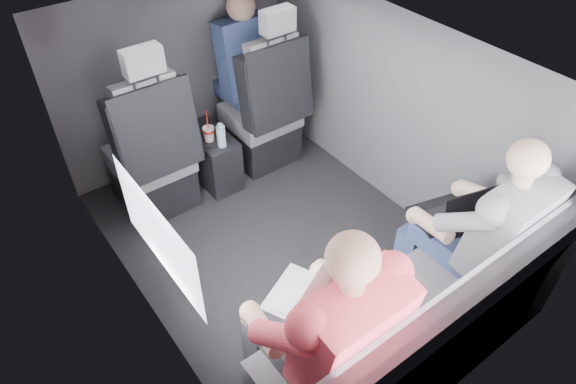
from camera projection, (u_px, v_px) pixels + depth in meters
floor at (284, 247)px, 3.35m from camera, size 2.60×2.60×0.00m
ceiling at (282, 55)px, 2.46m from camera, size 2.60×2.60×0.00m
panel_left at (134, 234)px, 2.50m from camera, size 0.02×2.60×1.35m
panel_right at (395, 114)px, 3.31m from camera, size 0.02×2.60×1.35m
panel_front at (176, 76)px, 3.69m from camera, size 1.80×0.02×1.35m
panel_back at (469, 322)px, 2.12m from camera, size 1.80×0.02×1.35m
side_window at (158, 236)px, 2.18m from camera, size 0.02×0.75×0.42m
seatbelt at (278, 77)px, 3.43m from camera, size 0.35×0.11×0.59m
front_seat_left at (153, 161)px, 3.39m from camera, size 0.52×0.58×1.26m
front_seat_right at (265, 116)px, 3.80m from camera, size 0.52×0.58×1.26m
center_console at (212, 157)px, 3.75m from camera, size 0.24×0.48×0.41m
rear_bench at (412, 332)px, 2.51m from camera, size 1.60×0.57×0.92m
soda_cup at (209, 134)px, 3.52m from camera, size 0.08×0.08×0.25m
water_bottle at (221, 136)px, 3.46m from camera, size 0.06×0.06×0.18m
laptop_white at (303, 296)px, 2.28m from camera, size 0.36×0.39×0.22m
laptop_black at (455, 214)px, 2.67m from camera, size 0.39×0.39×0.25m
passenger_rear_left at (325, 331)px, 2.11m from camera, size 0.55×0.66×1.29m
passenger_rear_right at (479, 230)px, 2.58m from camera, size 0.51×0.63×1.24m
passenger_front_right at (244, 59)px, 3.73m from camera, size 0.40×0.40×0.81m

